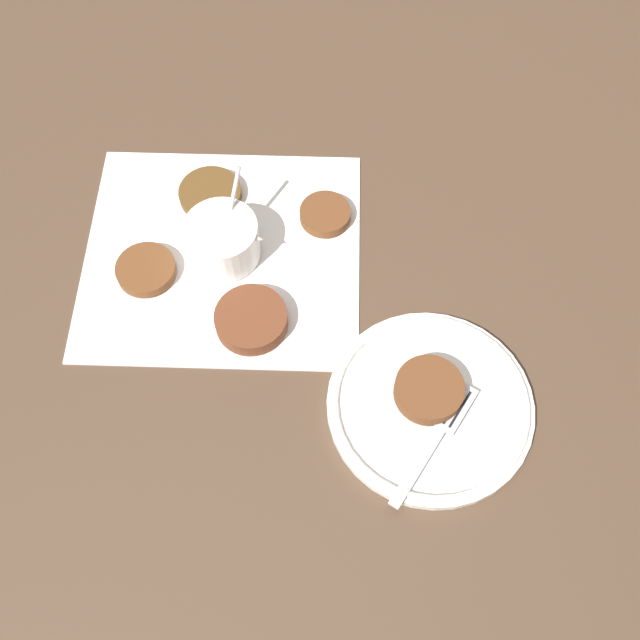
{
  "coord_description": "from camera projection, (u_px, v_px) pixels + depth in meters",
  "views": [
    {
      "loc": [
        0.25,
        -0.46,
        0.77
      ],
      "look_at": [
        0.16,
        -0.07,
        0.02
      ],
      "focal_mm": 42.0,
      "sensor_mm": 36.0,
      "label": 1
    }
  ],
  "objects": [
    {
      "name": "fritter_1",
      "position": [
        251.0,
        320.0,
        0.85
      ],
      "size": [
        0.08,
        0.08,
        0.02
      ],
      "color": "brown",
      "rests_on": "napkin"
    },
    {
      "name": "fritter_on_plate",
      "position": [
        429.0,
        390.0,
        0.8
      ],
      "size": [
        0.07,
        0.07,
        0.02
      ],
      "color": "brown",
      "rests_on": "serving_plate"
    },
    {
      "name": "fritter_0",
      "position": [
        210.0,
        194.0,
        0.94
      ],
      "size": [
        0.08,
        0.08,
        0.01
      ],
      "color": "brown",
      "rests_on": "napkin"
    },
    {
      "name": "fork",
      "position": [
        440.0,
        430.0,
        0.79
      ],
      "size": [
        0.07,
        0.16,
        0.0
      ],
      "color": "silver",
      "rests_on": "serving_plate"
    },
    {
      "name": "sauce_bowl",
      "position": [
        222.0,
        244.0,
        0.89
      ],
      "size": [
        0.1,
        0.11,
        0.1
      ],
      "color": "white",
      "rests_on": "napkin"
    },
    {
      "name": "ground_plane",
      "position": [
        206.0,
        251.0,
        0.91
      ],
      "size": [
        4.0,
        4.0,
        0.0
      ],
      "primitive_type": "plane",
      "color": "#4C3828"
    },
    {
      "name": "fritter_2",
      "position": [
        325.0,
        214.0,
        0.93
      ],
      "size": [
        0.06,
        0.06,
        0.01
      ],
      "color": "brown",
      "rests_on": "napkin"
    },
    {
      "name": "napkin",
      "position": [
        222.0,
        256.0,
        0.91
      ],
      "size": [
        0.39,
        0.37,
        0.0
      ],
      "color": "white",
      "rests_on": "ground_plane"
    },
    {
      "name": "serving_plate",
      "position": [
        430.0,
        405.0,
        0.81
      ],
      "size": [
        0.23,
        0.23,
        0.02
      ],
      "color": "white",
      "rests_on": "ground_plane"
    },
    {
      "name": "fritter_3",
      "position": [
        146.0,
        270.0,
        0.89
      ],
      "size": [
        0.07,
        0.07,
        0.01
      ],
      "color": "brown",
      "rests_on": "napkin"
    }
  ]
}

